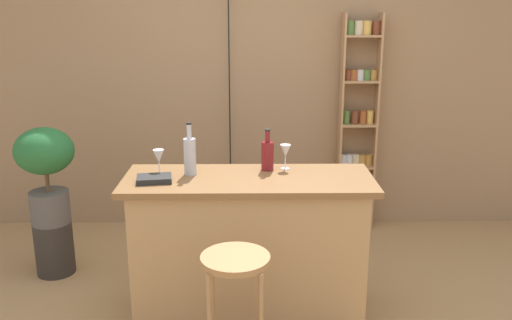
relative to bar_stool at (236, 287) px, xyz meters
The scene contains 11 objects.
back_wall 2.45m from the bar_stool, 88.26° to the left, with size 6.40×0.10×2.80m, color #997551.
kitchen_counter 0.65m from the bar_stool, 83.80° to the left, with size 1.57×0.60×0.95m.
bar_stool is the anchor object (origin of this frame).
spice_shelf 2.43m from the bar_stool, 64.09° to the left, with size 0.33×0.16×1.93m.
plant_stool 1.91m from the bar_stool, 138.91° to the left, with size 0.29×0.29×0.41m, color #2D2823.
potted_plant 1.91m from the bar_stool, 138.91° to the left, with size 0.43×0.39×0.73m.
bottle_wine_red 0.97m from the bar_stool, 76.43° to the left, with size 0.08×0.08×0.27m.
bottle_vinegar 0.94m from the bar_stool, 113.05° to the left, with size 0.08×0.08×0.34m.
wine_glass_left 1.01m from the bar_stool, 125.11° to the left, with size 0.07×0.07×0.16m.
wine_glass_center 1.03m from the bar_stool, 69.37° to the left, with size 0.07×0.07×0.16m.
cookbook 0.87m from the bar_stool, 131.95° to the left, with size 0.21×0.15×0.04m, color black.
Camera 1 is at (0.01, -3.01, 2.01)m, focal length 38.86 mm.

